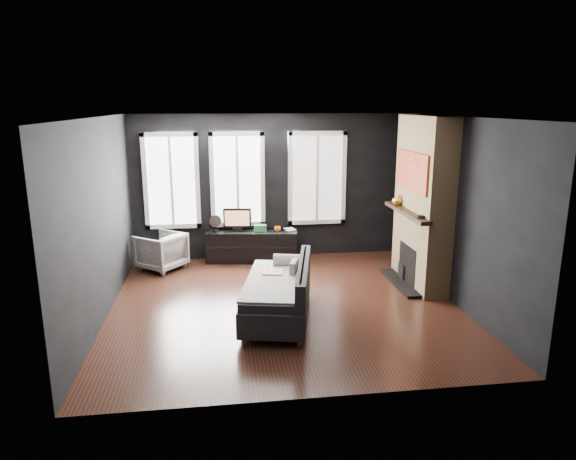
{
  "coord_description": "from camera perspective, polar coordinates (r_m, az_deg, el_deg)",
  "views": [
    {
      "loc": [
        -0.9,
        -7.02,
        2.88
      ],
      "look_at": [
        0.1,
        0.3,
        1.05
      ],
      "focal_mm": 32.0,
      "sensor_mm": 36.0,
      "label": 1
    }
  ],
  "objects": [
    {
      "name": "book",
      "position": [
        9.56,
        -0.3,
        0.69
      ],
      "size": [
        0.17,
        0.05,
        0.24
      ],
      "primitive_type": "imported",
      "rotation": [
        0.0,
        0.0,
        0.17
      ],
      "color": "#BAB092",
      "rests_on": "media_console"
    },
    {
      "name": "sofa",
      "position": [
        7.05,
        -1.17,
        -6.68
      ],
      "size": [
        1.29,
        2.01,
        0.8
      ],
      "primitive_type": null,
      "rotation": [
        0.0,
        0.0,
        -0.21
      ],
      "color": "#27272A",
      "rests_on": "floor"
    },
    {
      "name": "monitor",
      "position": [
        9.55,
        -5.67,
        1.34
      ],
      "size": [
        0.54,
        0.18,
        0.47
      ],
      "primitive_type": null,
      "rotation": [
        0.0,
        0.0,
        -0.14
      ],
      "color": "black",
      "rests_on": "media_console"
    },
    {
      "name": "ceiling",
      "position": [
        7.08,
        -0.48,
        12.46
      ],
      "size": [
        5.0,
        5.0,
        0.0
      ],
      "primitive_type": "plane",
      "color": "white",
      "rests_on": "ground"
    },
    {
      "name": "windows",
      "position": [
        9.5,
        -5.15,
        10.84
      ],
      "size": [
        4.0,
        0.16,
        1.76
      ],
      "primitive_type": null,
      "color": "white",
      "rests_on": "wall_back"
    },
    {
      "name": "stripe_pillow",
      "position": [
        7.26,
        0.65,
        -4.58
      ],
      "size": [
        0.17,
        0.31,
        0.3
      ],
      "primitive_type": "cube",
      "rotation": [
        0.0,
        0.0,
        -0.33
      ],
      "color": "gray",
      "rests_on": "sofa"
    },
    {
      "name": "storage_box",
      "position": [
        9.5,
        -3.11,
        0.23
      ],
      "size": [
        0.22,
        0.15,
        0.12
      ],
      "primitive_type": "cube",
      "rotation": [
        0.0,
        0.0,
        0.03
      ],
      "color": "#33783F",
      "rests_on": "media_console"
    },
    {
      "name": "mantel_clock",
      "position": [
        7.83,
        14.54,
        1.44
      ],
      "size": [
        0.13,
        0.13,
        0.04
      ],
      "primitive_type": "cylinder",
      "rotation": [
        0.0,
        0.0,
        -0.19
      ],
      "color": "black",
      "rests_on": "fireplace"
    },
    {
      "name": "wall_back",
      "position": [
        9.68,
        -2.36,
        4.81
      ],
      "size": [
        5.0,
        0.02,
        2.7
      ],
      "primitive_type": "cube",
      "color": "black",
      "rests_on": "ground"
    },
    {
      "name": "mantel_vase",
      "position": [
        8.73,
        12.12,
        3.34
      ],
      "size": [
        0.24,
        0.25,
        0.19
      ],
      "primitive_type": "imported",
      "rotation": [
        0.0,
        0.0,
        0.32
      ],
      "color": "#C07F2B",
      "rests_on": "fireplace"
    },
    {
      "name": "mug",
      "position": [
        9.46,
        -1.17,
        0.18
      ],
      "size": [
        0.13,
        0.12,
        0.11
      ],
      "primitive_type": "imported",
      "rotation": [
        0.0,
        0.0,
        -0.24
      ],
      "color": "orange",
      "rests_on": "media_console"
    },
    {
      "name": "armchair",
      "position": [
        9.37,
        -13.93,
        -2.11
      ],
      "size": [
        0.95,
        0.95,
        0.72
      ],
      "primitive_type": "imported",
      "rotation": [
        0.0,
        0.0,
        -2.25
      ],
      "color": "white",
      "rests_on": "floor"
    },
    {
      "name": "desk_fan",
      "position": [
        9.56,
        -8.06,
        0.8
      ],
      "size": [
        0.24,
        0.24,
        0.31
      ],
      "primitive_type": null,
      "rotation": [
        0.0,
        0.0,
        0.07
      ],
      "color": "#969696",
      "rests_on": "media_console"
    },
    {
      "name": "wall_left",
      "position": [
        7.36,
        -20.16,
        1.05
      ],
      "size": [
        0.02,
        5.0,
        2.7
      ],
      "primitive_type": "cube",
      "color": "black",
      "rests_on": "ground"
    },
    {
      "name": "fireplace",
      "position": [
        8.4,
        14.77,
        2.96
      ],
      "size": [
        0.7,
        1.62,
        2.7
      ],
      "primitive_type": null,
      "color": "#93724C",
      "rests_on": "floor"
    },
    {
      "name": "media_console",
      "position": [
        9.63,
        -4.02,
        -1.73
      ],
      "size": [
        1.73,
        0.74,
        0.58
      ],
      "primitive_type": null,
      "rotation": [
        0.0,
        0.0,
        -0.13
      ],
      "color": "black",
      "rests_on": "floor"
    },
    {
      "name": "floor",
      "position": [
        7.64,
        -0.44,
        -8.23
      ],
      "size": [
        5.0,
        5.0,
        0.0
      ],
      "primitive_type": "plane",
      "color": "black",
      "rests_on": "ground"
    },
    {
      "name": "wall_right",
      "position": [
        7.95,
        17.73,
        2.15
      ],
      "size": [
        0.02,
        5.0,
        2.7
      ],
      "primitive_type": "cube",
      "color": "black",
      "rests_on": "ground"
    }
  ]
}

